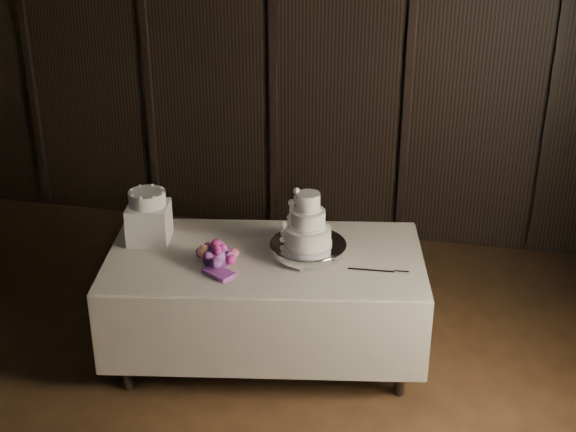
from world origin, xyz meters
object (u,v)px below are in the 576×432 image
Objects in this scene: cake_stand at (308,250)px; bouquet at (216,255)px; small_cake at (147,198)px; display_table at (265,302)px; box_pedestal at (149,223)px; wedding_cake at (304,225)px.

bouquet reaches higher than cake_stand.
small_cake reaches higher than cake_stand.
cake_stand is at bearing -0.01° from small_cake.
display_table is 0.91m from box_pedestal.
wedding_cake is 0.57m from bouquet.
wedding_cake is 1.32× the size of box_pedestal.
wedding_cake is at bearing -150.26° from cake_stand.
cake_stand is 0.18m from wedding_cake.
display_table is 5.26× the size of bouquet.
bouquet is 0.62m from small_cake.
small_cake is at bearing 179.99° from cake_stand.
cake_stand is 1.86× the size of box_pedestal.
cake_stand reaches higher than display_table.
bouquet is 1.73× the size of small_cake.
display_table is at bearing -169.98° from cake_stand.
cake_stand is at bearing 23.86° from bouquet.
display_table is at bearing -3.47° from box_pedestal.
box_pedestal is 0.17m from small_cake.
cake_stand is 1.41× the size of wedding_cake.
small_cake is (-1.05, 0.00, 0.25)m from cake_stand.
wedding_cake is (-0.03, -0.01, 0.18)m from cake_stand.
small_cake is at bearing 0.00° from box_pedestal.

